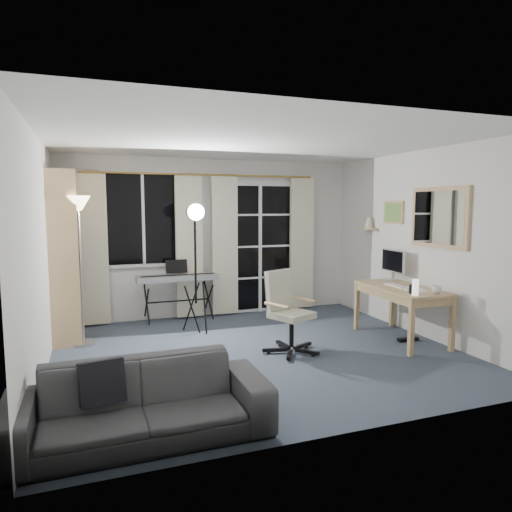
{
  "coord_description": "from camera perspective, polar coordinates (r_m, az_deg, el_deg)",
  "views": [
    {
      "loc": [
        -1.77,
        -4.81,
        1.69
      ],
      "look_at": [
        0.11,
        0.35,
        1.09
      ],
      "focal_mm": 32.0,
      "sensor_mm": 36.0,
      "label": 1
    }
  ],
  "objects": [
    {
      "name": "bookshelf",
      "position": [
        6.25,
        -23.11,
        -0.52
      ],
      "size": [
        0.35,
        0.99,
        2.12
      ],
      "rotation": [
        0.0,
        0.0,
        0.01
      ],
      "color": "tan",
      "rests_on": "floor"
    },
    {
      "name": "mug",
      "position": [
        5.7,
        21.63,
        -3.83
      ],
      "size": [
        0.11,
        0.09,
        0.11
      ],
      "primitive_type": "imported",
      "rotation": [
        0.0,
        0.0,
        -0.04
      ],
      "color": "silver",
      "rests_on": "desk"
    },
    {
      "name": "wall_mirror",
      "position": [
        5.99,
        21.91,
        4.49
      ],
      "size": [
        0.04,
        0.94,
        0.74
      ],
      "color": "tan",
      "rests_on": "floor"
    },
    {
      "name": "desk",
      "position": [
        6.04,
        17.71,
        -4.47
      ],
      "size": [
        0.69,
        1.29,
        0.68
      ],
      "rotation": [
        0.0,
        0.0,
        -0.04
      ],
      "color": "tan",
      "rests_on": "floor"
    },
    {
      "name": "sofa",
      "position": [
        3.54,
        -14.18,
        -15.95
      ],
      "size": [
        1.86,
        0.56,
        0.72
      ],
      "rotation": [
        0.0,
        0.0,
        0.01
      ],
      "color": "#323235",
      "rests_on": "floor"
    },
    {
      "name": "framed_print",
      "position": [
        6.69,
        16.82,
        5.25
      ],
      "size": [
        0.03,
        0.42,
        0.32
      ],
      "color": "tan",
      "rests_on": "floor"
    },
    {
      "name": "studio_light",
      "position": [
        5.99,
        -7.58,
        3.59
      ],
      "size": [
        0.33,
        0.35,
        1.76
      ],
      "rotation": [
        0.0,
        0.0,
        -0.08
      ],
      "color": "black",
      "rests_on": "floor"
    },
    {
      "name": "french_door",
      "position": [
        7.27,
        0.41,
        1.04
      ],
      "size": [
        1.32,
        0.09,
        2.11
      ],
      "color": "white",
      "rests_on": "floor"
    },
    {
      "name": "keyboard_piano",
      "position": [
        6.7,
        -9.75,
        -2.8
      ],
      "size": [
        1.17,
        0.56,
        0.85
      ],
      "rotation": [
        0.0,
        0.0,
        0.0
      ],
      "color": "black",
      "rests_on": "floor"
    },
    {
      "name": "wall_shelf",
      "position": [
        7.06,
        13.89,
        3.81
      ],
      "size": [
        0.16,
        0.3,
        0.18
      ],
      "color": "tan",
      "rests_on": "floor"
    },
    {
      "name": "curtains",
      "position": [
        6.92,
        -6.23,
        1.3
      ],
      "size": [
        3.6,
        0.07,
        2.13
      ],
      "color": "gold",
      "rests_on": "floor"
    },
    {
      "name": "window",
      "position": [
        6.83,
        -13.94,
        4.51
      ],
      "size": [
        1.2,
        0.08,
        1.4
      ],
      "color": "white",
      "rests_on": "floor"
    },
    {
      "name": "floor",
      "position": [
        5.4,
        0.22,
        -12.06
      ],
      "size": [
        4.5,
        4.0,
        0.02
      ],
      "primitive_type": "cube",
      "color": "#34404C",
      "rests_on": "ground"
    },
    {
      "name": "torchiere_lamp",
      "position": [
        5.82,
        -21.27,
        3.55
      ],
      "size": [
        0.37,
        0.37,
        1.81
      ],
      "rotation": [
        0.0,
        0.0,
        0.36
      ],
      "color": "#B2B2B7",
      "rests_on": "floor"
    },
    {
      "name": "monitor",
      "position": [
        6.46,
        16.76,
        -0.7
      ],
      "size": [
        0.17,
        0.49,
        0.42
      ],
      "rotation": [
        0.0,
        0.0,
        -0.04
      ],
      "color": "silver",
      "rests_on": "desk"
    },
    {
      "name": "office_chair",
      "position": [
        5.33,
        3.6,
        -6.0
      ],
      "size": [
        0.65,
        0.64,
        0.95
      ],
      "rotation": [
        0.0,
        0.0,
        0.42
      ],
      "color": "black",
      "rests_on": "floor"
    },
    {
      "name": "desk_clutter",
      "position": [
        5.85,
        18.48,
        -5.47
      ],
      "size": [
        0.42,
        0.77,
        0.86
      ],
      "rotation": [
        0.0,
        0.0,
        -0.04
      ],
      "color": "white",
      "rests_on": "desk"
    }
  ]
}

